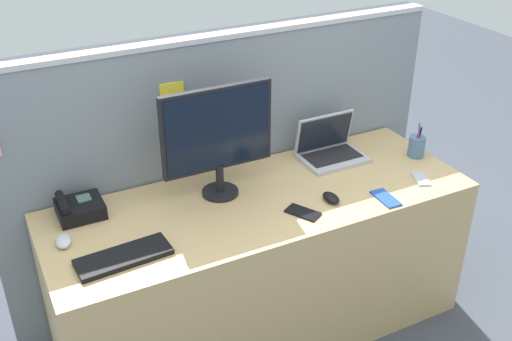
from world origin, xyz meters
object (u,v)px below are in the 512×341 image
Objects in this scene: cell_phone_black_slab at (303,213)px; laptop at (329,148)px; computer_mouse_right_hand at (63,241)px; computer_mouse_left_hand at (331,198)px; keyboard_main at (124,257)px; cell_phone_silver_slab at (421,179)px; pen_cup at (417,146)px; cell_phone_blue_case at (386,198)px; desk_phone at (79,208)px; desktop_monitor at (218,134)px.

laptop is at bearing 15.82° from cell_phone_black_slab.
computer_mouse_left_hand is at bearing -0.10° from computer_mouse_right_hand.
cell_phone_silver_slab is (1.43, -0.04, -0.01)m from keyboard_main.
laptop is at bearing 146.24° from cell_phone_silver_slab.
pen_cup is 1.52× the size of cell_phone_silver_slab.
cell_phone_silver_slab is at bearing 1.75° from computer_mouse_right_hand.
laptop is 2.14× the size of cell_phone_black_slab.
pen_cup is 1.25× the size of cell_phone_blue_case.
desk_phone is 1.25× the size of cell_phone_blue_case.
desk_phone is at bearing 172.28° from pen_cup.
keyboard_main is 0.94m from computer_mouse_left_hand.
computer_mouse_right_hand is at bearing -173.70° from laptop.
computer_mouse_right_hand is 0.52× the size of pen_cup.
computer_mouse_right_hand is at bearing 169.79° from cell_phone_blue_case.
computer_mouse_right_hand is at bearing -119.87° from desk_phone.
laptop is at bearing 58.06° from computer_mouse_left_hand.
laptop is 2.54× the size of cell_phone_silver_slab.
keyboard_main is at bearing -151.73° from desktop_monitor.
cell_phone_silver_slab is at bearing -19.76° from desktop_monitor.
cell_phone_silver_slab is (-0.13, -0.20, -0.05)m from pen_cup.
laptop reaches higher than desk_phone.
laptop reaches higher than computer_mouse_left_hand.
laptop reaches higher than computer_mouse_right_hand.
desk_phone is 1.35m from cell_phone_blue_case.
computer_mouse_right_hand is (-1.35, -0.15, -0.04)m from laptop.
desk_phone reaches higher than keyboard_main.
computer_mouse_left_hand is at bearing -164.90° from pen_cup.
desk_phone is at bearing -173.64° from cell_phone_silver_slab.
desktop_monitor is 0.81m from cell_phone_blue_case.
pen_cup is (1.75, -0.04, 0.04)m from computer_mouse_right_hand.
desktop_monitor is at bearing 144.92° from computer_mouse_left_hand.
computer_mouse_right_hand is 1.00m from cell_phone_black_slab.
cell_phone_blue_case is (0.01, -0.45, -0.05)m from laptop.
cell_phone_black_slab is at bearing -169.21° from computer_mouse_left_hand.
desktop_monitor is 1.40× the size of keyboard_main.
desk_phone is at bearing 124.45° from cell_phone_black_slab.
cell_phone_black_slab is 0.40m from cell_phone_blue_case.
pen_cup reaches higher than cell_phone_silver_slab.
computer_mouse_right_hand is (-0.19, 0.20, 0.01)m from keyboard_main.
computer_mouse_left_hand is at bearing -121.64° from laptop.
cell_phone_black_slab is 1.19× the size of cell_phone_silver_slab.
keyboard_main is at bearing -163.19° from laptop.
desktop_monitor reaches higher than cell_phone_blue_case.
pen_cup reaches higher than desk_phone.
keyboard_main is (-1.16, -0.35, -0.04)m from laptop.
cell_phone_silver_slab is (0.48, -0.03, -0.01)m from computer_mouse_left_hand.
laptop is at bearing 6.02° from desktop_monitor.
keyboard_main is at bearing 179.48° from computer_mouse_left_hand.
desktop_monitor is at bearing 173.26° from pen_cup.
desk_phone is 0.39m from keyboard_main.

